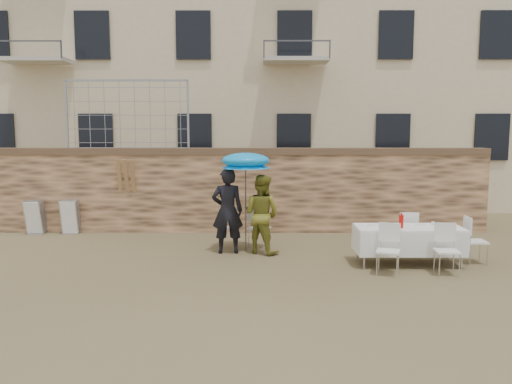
{
  "coord_description": "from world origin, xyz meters",
  "views": [
    {
      "loc": [
        0.44,
        -8.26,
        2.66
      ],
      "look_at": [
        0.4,
        2.2,
        1.4
      ],
      "focal_mm": 35.0,
      "sensor_mm": 36.0,
      "label": 1
    }
  ],
  "objects_px": {
    "chair_stack_left": "(38,216)",
    "chair_stack_right": "(72,216)",
    "man_suit": "(227,211)",
    "table_chair_front_right": "(447,250)",
    "soda_bottle": "(401,222)",
    "woman_dress": "(262,214)",
    "banquet_table": "(409,229)",
    "table_chair_front_left": "(388,250)",
    "table_chair_back": "(406,233)",
    "table_chair_side": "(476,240)",
    "couple_chair_left": "(229,227)",
    "umbrella": "(246,163)",
    "couple_chair_right": "(259,227)"
  },
  "relations": [
    {
      "from": "table_chair_back",
      "to": "chair_stack_right",
      "type": "relative_size",
      "value": 1.04
    },
    {
      "from": "couple_chair_right",
      "to": "table_chair_back",
      "type": "relative_size",
      "value": 1.0
    },
    {
      "from": "chair_stack_left",
      "to": "table_chair_side",
      "type": "bearing_deg",
      "value": -16.53
    },
    {
      "from": "umbrella",
      "to": "banquet_table",
      "type": "distance_m",
      "value": 3.68
    },
    {
      "from": "chair_stack_left",
      "to": "table_chair_front_left",
      "type": "bearing_deg",
      "value": -25.27
    },
    {
      "from": "table_chair_front_left",
      "to": "chair_stack_right",
      "type": "distance_m",
      "value": 8.31
    },
    {
      "from": "couple_chair_left",
      "to": "chair_stack_right",
      "type": "bearing_deg",
      "value": -19.77
    },
    {
      "from": "umbrella",
      "to": "soda_bottle",
      "type": "xyz_separation_m",
      "value": [
        3.1,
        -1.21,
        -1.07
      ]
    },
    {
      "from": "woman_dress",
      "to": "table_chair_back",
      "type": "height_order",
      "value": "woman_dress"
    },
    {
      "from": "man_suit",
      "to": "table_chair_front_right",
      "type": "bearing_deg",
      "value": 152.31
    },
    {
      "from": "table_chair_front_right",
      "to": "woman_dress",
      "type": "bearing_deg",
      "value": 157.48
    },
    {
      "from": "table_chair_side",
      "to": "soda_bottle",
      "type": "bearing_deg",
      "value": 100.35
    },
    {
      "from": "umbrella",
      "to": "table_chair_front_left",
      "type": "bearing_deg",
      "value": -33.79
    },
    {
      "from": "umbrella",
      "to": "chair_stack_left",
      "type": "bearing_deg",
      "value": 159.39
    },
    {
      "from": "woman_dress",
      "to": "table_chair_front_left",
      "type": "height_order",
      "value": "woman_dress"
    },
    {
      "from": "table_chair_front_left",
      "to": "couple_chair_left",
      "type": "bearing_deg",
      "value": 163.87
    },
    {
      "from": "umbrella",
      "to": "man_suit",
      "type": "bearing_deg",
      "value": -165.96
    },
    {
      "from": "table_chair_front_right",
      "to": "chair_stack_right",
      "type": "xyz_separation_m",
      "value": [
        -8.44,
        3.89,
        -0.02
      ]
    },
    {
      "from": "couple_chair_left",
      "to": "table_chair_back",
      "type": "bearing_deg",
      "value": 171.04
    },
    {
      "from": "banquet_table",
      "to": "soda_bottle",
      "type": "relative_size",
      "value": 8.08
    },
    {
      "from": "chair_stack_right",
      "to": "umbrella",
      "type": "bearing_deg",
      "value": -24.18
    },
    {
      "from": "table_chair_side",
      "to": "table_chair_front_left",
      "type": "bearing_deg",
      "value": 114.5
    },
    {
      "from": "man_suit",
      "to": "table_chair_front_right",
      "type": "xyz_separation_m",
      "value": [
        4.2,
        -1.71,
        -0.46
      ]
    },
    {
      "from": "man_suit",
      "to": "couple_chair_left",
      "type": "xyz_separation_m",
      "value": [
        -0.0,
        0.55,
        -0.46
      ]
    },
    {
      "from": "table_chair_side",
      "to": "chair_stack_left",
      "type": "height_order",
      "value": "table_chair_side"
    },
    {
      "from": "soda_bottle",
      "to": "couple_chair_right",
      "type": "bearing_deg",
      "value": 149.39
    },
    {
      "from": "umbrella",
      "to": "couple_chair_right",
      "type": "height_order",
      "value": "umbrella"
    },
    {
      "from": "man_suit",
      "to": "soda_bottle",
      "type": "bearing_deg",
      "value": 156.89
    },
    {
      "from": "man_suit",
      "to": "couple_chair_right",
      "type": "distance_m",
      "value": 1.0
    },
    {
      "from": "woman_dress",
      "to": "banquet_table",
      "type": "bearing_deg",
      "value": -165.21
    },
    {
      "from": "table_chair_front_right",
      "to": "table_chair_back",
      "type": "bearing_deg",
      "value": 104.75
    },
    {
      "from": "soda_bottle",
      "to": "table_chair_side",
      "type": "bearing_deg",
      "value": 8.88
    },
    {
      "from": "man_suit",
      "to": "table_chair_back",
      "type": "bearing_deg",
      "value": 172.14
    },
    {
      "from": "couple_chair_left",
      "to": "couple_chair_right",
      "type": "height_order",
      "value": "same"
    },
    {
      "from": "couple_chair_right",
      "to": "banquet_table",
      "type": "height_order",
      "value": "couple_chair_right"
    },
    {
      "from": "man_suit",
      "to": "table_chair_back",
      "type": "distance_m",
      "value": 3.93
    },
    {
      "from": "couple_chair_left",
      "to": "chair_stack_left",
      "type": "distance_m",
      "value": 5.4
    },
    {
      "from": "umbrella",
      "to": "table_chair_front_left",
      "type": "height_order",
      "value": "umbrella"
    },
    {
      "from": "chair_stack_left",
      "to": "chair_stack_right",
      "type": "height_order",
      "value": "same"
    },
    {
      "from": "soda_bottle",
      "to": "table_chair_front_right",
      "type": "bearing_deg",
      "value": -40.6
    },
    {
      "from": "man_suit",
      "to": "umbrella",
      "type": "relative_size",
      "value": 0.9
    },
    {
      "from": "chair_stack_right",
      "to": "man_suit",
      "type": "bearing_deg",
      "value": -27.24
    },
    {
      "from": "man_suit",
      "to": "soda_bottle",
      "type": "relative_size",
      "value": 7.24
    },
    {
      "from": "table_chair_front_left",
      "to": "table_chair_back",
      "type": "relative_size",
      "value": 1.0
    },
    {
      "from": "banquet_table",
      "to": "table_chair_front_left",
      "type": "bearing_deg",
      "value": -128.66
    },
    {
      "from": "woman_dress",
      "to": "table_chair_front_right",
      "type": "bearing_deg",
      "value": -173.57
    },
    {
      "from": "couple_chair_left",
      "to": "chair_stack_left",
      "type": "height_order",
      "value": "couple_chair_left"
    },
    {
      "from": "couple_chair_left",
      "to": "table_chair_back",
      "type": "distance_m",
      "value": 3.96
    },
    {
      "from": "woman_dress",
      "to": "table_chair_side",
      "type": "distance_m",
      "value": 4.45
    },
    {
      "from": "banquet_table",
      "to": "couple_chair_left",
      "type": "bearing_deg",
      "value": 157.85
    }
  ]
}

